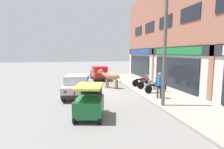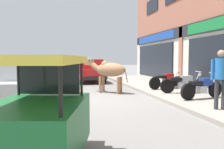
{
  "view_description": "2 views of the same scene",
  "coord_description": "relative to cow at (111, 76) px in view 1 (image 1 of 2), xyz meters",
  "views": [
    {
      "loc": [
        12.42,
        -2.08,
        2.93
      ],
      "look_at": [
        -1.91,
        1.0,
        1.09
      ],
      "focal_mm": 28.0,
      "sensor_mm": 36.0,
      "label": 1
    },
    {
      "loc": [
        7.74,
        -1.14,
        1.48
      ],
      "look_at": [
        -1.67,
        1.0,
        0.79
      ],
      "focal_mm": 35.0,
      "sensor_mm": 36.0,
      "label": 2
    }
  ],
  "objects": [
    {
      "name": "car_1",
      "position": [
        -4.78,
        -0.27,
        -0.19
      ],
      "size": [
        3.67,
        1.74,
        1.46
      ],
      "color": "black",
      "rests_on": "ground"
    },
    {
      "name": "auto_rickshaw",
      "position": [
        6.26,
        -2.26,
        -0.35
      ],
      "size": [
        2.14,
        1.54,
        1.52
      ],
      "color": "black",
      "rests_on": "ground"
    },
    {
      "name": "sidewalk",
      "position": [
        1.53,
        3.11,
        -0.94
      ],
      "size": [
        19.0,
        3.45,
        0.12
      ],
      "primitive_type": "cube",
      "color": "gray",
      "rests_on": "ground"
    },
    {
      "name": "pedestrian",
      "position": [
        4.26,
        2.17,
        0.1
      ],
      "size": [
        0.32,
        0.45,
        1.6
      ],
      "color": "#2D2D33",
      "rests_on": "sidewalk"
    },
    {
      "name": "shop_building",
      "position": [
        1.54,
        5.1,
        3.39
      ],
      "size": [
        23.0,
        1.4,
        9.23
      ],
      "color": "#9E604C",
      "rests_on": "ground"
    },
    {
      "name": "ground_plane",
      "position": [
        1.53,
        -0.81,
        -1.01
      ],
      "size": [
        90.0,
        90.0,
        0.0
      ],
      "primitive_type": "plane",
      "color": "slate"
    },
    {
      "name": "motorcycle_2",
      "position": [
        2.73,
        2.71,
        -0.5
      ],
      "size": [
        0.61,
        1.79,
        0.88
      ],
      "color": "black",
      "rests_on": "sidewalk"
    },
    {
      "name": "motorcycle_1",
      "position": [
        1.49,
        2.72,
        -0.5
      ],
      "size": [
        0.64,
        1.79,
        0.88
      ],
      "color": "black",
      "rests_on": "sidewalk"
    },
    {
      "name": "utility_pole",
      "position": [
        5.62,
        1.69,
        2.14
      ],
      "size": [
        0.18,
        0.18,
        6.04
      ],
      "primitive_type": "cylinder",
      "color": "#595651",
      "rests_on": "sidewalk"
    },
    {
      "name": "motorcycle_0",
      "position": [
        0.16,
        2.67,
        -0.5
      ],
      "size": [
        0.6,
        1.8,
        0.88
      ],
      "color": "black",
      "rests_on": "sidewalk"
    },
    {
      "name": "car_0",
      "position": [
        2.23,
        -2.74,
        -0.19
      ],
      "size": [
        3.75,
        2.03,
        1.46
      ],
      "color": "black",
      "rests_on": "ground"
    },
    {
      "name": "cow",
      "position": [
        0.0,
        0.0,
        0.0
      ],
      "size": [
        1.56,
        1.78,
        1.61
      ],
      "color": "#936B47",
      "rests_on": "ground"
    }
  ]
}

